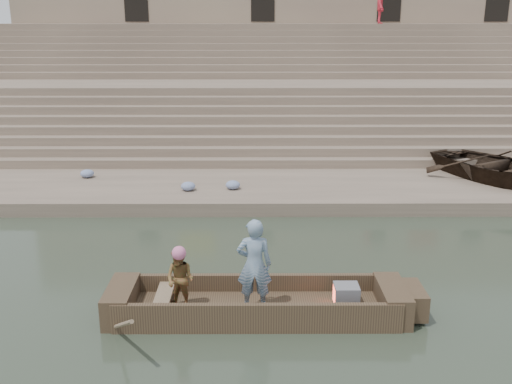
{
  "coord_description": "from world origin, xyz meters",
  "views": [
    {
      "loc": [
        -2.53,
        -9.5,
        5.36
      ],
      "look_at": [
        -2.47,
        3.8,
        1.4
      ],
      "focal_mm": 40.51,
      "sensor_mm": 36.0,
      "label": 1
    }
  ],
  "objects_px": {
    "main_rowboat": "(257,310)",
    "standing_man": "(254,265)",
    "television": "(346,295)",
    "beached_rowboat": "(497,166)",
    "rowing_man": "(180,279)",
    "pedestrian": "(382,4)"
  },
  "relations": [
    {
      "from": "beached_rowboat",
      "to": "standing_man",
      "type": "bearing_deg",
      "value": -164.59
    },
    {
      "from": "standing_man",
      "to": "television",
      "type": "xyz_separation_m",
      "value": [
        1.72,
        0.13,
        -0.68
      ]
    },
    {
      "from": "main_rowboat",
      "to": "beached_rowboat",
      "type": "distance_m",
      "value": 11.31
    },
    {
      "from": "standing_man",
      "to": "beached_rowboat",
      "type": "height_order",
      "value": "standing_man"
    },
    {
      "from": "beached_rowboat",
      "to": "pedestrian",
      "type": "xyz_separation_m",
      "value": [
        -1.22,
        13.11,
        5.29
      ]
    },
    {
      "from": "standing_man",
      "to": "pedestrian",
      "type": "bearing_deg",
      "value": -106.64
    },
    {
      "from": "main_rowboat",
      "to": "standing_man",
      "type": "height_order",
      "value": "standing_man"
    },
    {
      "from": "standing_man",
      "to": "rowing_man",
      "type": "xyz_separation_m",
      "value": [
        -1.37,
        0.03,
        -0.3
      ]
    },
    {
      "from": "television",
      "to": "pedestrian",
      "type": "xyz_separation_m",
      "value": [
        4.88,
        21.3,
        5.74
      ]
    },
    {
      "from": "television",
      "to": "beached_rowboat",
      "type": "bearing_deg",
      "value": 53.27
    },
    {
      "from": "television",
      "to": "beached_rowboat",
      "type": "height_order",
      "value": "beached_rowboat"
    },
    {
      "from": "main_rowboat",
      "to": "standing_man",
      "type": "xyz_separation_m",
      "value": [
        -0.05,
        -0.13,
        0.99
      ]
    },
    {
      "from": "rowing_man",
      "to": "pedestrian",
      "type": "bearing_deg",
      "value": 93.86
    },
    {
      "from": "standing_man",
      "to": "beached_rowboat",
      "type": "distance_m",
      "value": 11.42
    },
    {
      "from": "television",
      "to": "standing_man",
      "type": "bearing_deg",
      "value": -175.56
    },
    {
      "from": "main_rowboat",
      "to": "television",
      "type": "bearing_deg",
      "value": 0.0
    },
    {
      "from": "television",
      "to": "beached_rowboat",
      "type": "xyz_separation_m",
      "value": [
        6.11,
        8.18,
        0.45
      ]
    },
    {
      "from": "standing_man",
      "to": "rowing_man",
      "type": "height_order",
      "value": "standing_man"
    },
    {
      "from": "main_rowboat",
      "to": "rowing_man",
      "type": "distance_m",
      "value": 1.58
    },
    {
      "from": "pedestrian",
      "to": "rowing_man",
      "type": "bearing_deg",
      "value": 173.42
    },
    {
      "from": "main_rowboat",
      "to": "rowing_man",
      "type": "bearing_deg",
      "value": -175.72
    },
    {
      "from": "pedestrian",
      "to": "beached_rowboat",
      "type": "bearing_deg",
      "value": -160.84
    }
  ]
}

